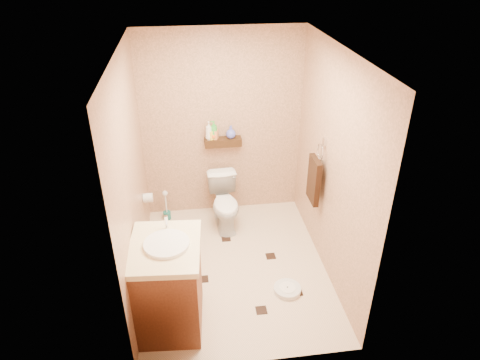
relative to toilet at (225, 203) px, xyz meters
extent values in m
plane|color=beige|center=(0.02, -0.83, -0.33)|extent=(2.50, 2.50, 0.00)
cube|color=tan|center=(0.02, 0.42, 0.87)|extent=(2.00, 0.04, 2.40)
cube|color=tan|center=(0.02, -2.08, 0.87)|extent=(2.00, 0.04, 2.40)
cube|color=tan|center=(-0.98, -0.83, 0.87)|extent=(0.04, 2.50, 2.40)
cube|color=tan|center=(1.02, -0.83, 0.87)|extent=(0.04, 2.50, 2.40)
cube|color=silver|center=(0.02, -0.83, 2.07)|extent=(2.00, 2.50, 0.02)
cube|color=#3A1F0F|center=(0.02, 0.34, 0.69)|extent=(0.46, 0.14, 0.10)
cube|color=black|center=(-0.35, -0.98, -0.33)|extent=(0.11, 0.11, 0.01)
cube|color=black|center=(0.46, -0.70, -0.33)|extent=(0.11, 0.11, 0.01)
cube|color=black|center=(0.20, -1.51, -0.33)|extent=(0.11, 0.11, 0.01)
cube|color=black|center=(-0.57, -0.27, -0.33)|extent=(0.11, 0.11, 0.01)
cube|color=black|center=(0.61, -1.31, -0.33)|extent=(0.11, 0.11, 0.01)
cube|color=black|center=(-0.03, -0.30, -0.33)|extent=(0.11, 0.11, 0.01)
imported|color=white|center=(0.00, 0.00, 0.00)|extent=(0.41, 0.67, 0.66)
cube|color=brown|center=(-0.68, -1.52, 0.10)|extent=(0.63, 0.75, 0.86)
cube|color=beige|center=(-0.68, -1.52, 0.56)|extent=(0.68, 0.80, 0.06)
cylinder|color=white|center=(-0.66, -1.52, 0.59)|extent=(0.40, 0.40, 0.06)
cylinder|color=silver|center=(-0.66, -1.27, 0.66)|extent=(0.03, 0.03, 0.13)
cylinder|color=silver|center=(0.52, -1.28, -0.30)|extent=(0.31, 0.31, 0.05)
cylinder|color=white|center=(0.52, -1.28, -0.28)|extent=(0.17, 0.17, 0.01)
cylinder|color=#19645F|center=(-0.75, 0.24, -0.28)|extent=(0.10, 0.10, 0.11)
cylinder|color=silver|center=(-0.75, 0.24, -0.08)|extent=(0.02, 0.02, 0.30)
sphere|color=silver|center=(-0.75, 0.24, 0.06)|extent=(0.07, 0.07, 0.07)
cube|color=silver|center=(1.00, -0.58, 1.05)|extent=(0.03, 0.06, 0.08)
torus|color=silver|center=(0.97, -0.58, 0.93)|extent=(0.02, 0.19, 0.19)
cube|color=black|center=(0.93, -0.58, 0.59)|extent=(0.06, 0.30, 0.52)
cylinder|color=silver|center=(-0.92, -0.18, 0.27)|extent=(0.11, 0.11, 0.11)
cylinder|color=silver|center=(-0.96, -0.18, 0.33)|extent=(0.04, 0.02, 0.02)
imported|color=white|center=(-0.15, 0.34, 0.85)|extent=(0.09, 0.09, 0.23)
imported|color=yellow|center=(-0.12, 0.34, 0.82)|extent=(0.10, 0.10, 0.17)
imported|color=orange|center=(-0.09, 0.34, 0.80)|extent=(0.14, 0.14, 0.13)
imported|color=green|center=(-0.09, 0.34, 0.86)|extent=(0.10, 0.10, 0.24)
imported|color=#E5894C|center=(-0.08, 0.34, 0.83)|extent=(0.10, 0.10, 0.17)
imported|color=#4E58C5|center=(0.12, 0.34, 0.82)|extent=(0.16, 0.16, 0.16)
camera|label=1|loc=(-0.42, -4.51, 2.91)|focal=32.00mm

